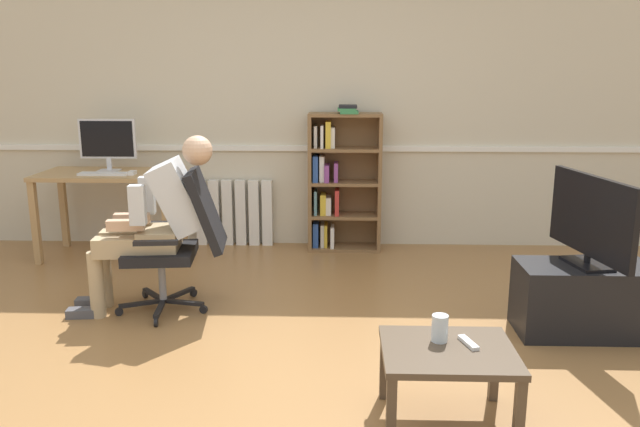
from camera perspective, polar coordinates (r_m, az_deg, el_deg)
The scene contains 15 objects.
ground_plane at distance 3.66m, azimuth -2.88°, elevation -13.80°, with size 18.00×18.00×0.00m, color olive.
back_wall at distance 5.92m, azimuth -0.89°, elevation 10.10°, with size 12.00×0.13×2.70m.
computer_desk at distance 5.86m, azimuth -18.43°, elevation 2.49°, with size 1.20×0.64×0.76m.
imac_monitor at distance 5.89m, azimuth -18.63°, elevation 6.21°, with size 0.50×0.14×0.46m.
keyboard at distance 5.71m, azimuth -18.93°, elevation 3.41°, with size 0.42×0.12×0.02m, color white.
computer_mouse at distance 5.65m, azimuth -16.61°, elevation 3.54°, with size 0.06×0.10×0.03m, color white.
bookshelf at distance 5.78m, azimuth 1.74°, elevation 2.93°, with size 0.66×0.30×1.33m.
radiator at distance 6.03m, azimuth -7.73°, elevation 0.08°, with size 0.72×0.08×0.62m.
office_chair at distance 4.41m, azimuth -12.41°, elevation -2.02°, with size 0.76×0.62×0.99m.
person_seated at distance 4.41m, azimuth -14.67°, elevation -0.51°, with size 1.02×0.42×1.21m.
tv_stand at distance 4.34m, azimuth 22.66°, elevation -7.17°, with size 0.82×0.42×0.45m.
tv_screen at distance 4.20m, azimuth 23.30°, elevation -0.47°, with size 0.26×0.86×0.56m.
coffee_table at distance 3.07m, azimuth 11.47°, elevation -12.79°, with size 0.61×0.52×0.38m.
drinking_glass at distance 3.09m, azimuth 10.76°, elevation -10.13°, with size 0.08×0.08×0.13m, color silver.
spare_remote at distance 3.10m, azimuth 13.25°, elevation -11.27°, with size 0.04×0.15×0.02m, color white.
Camera 1 is at (0.29, -3.25, 1.65)m, focal length 35.46 mm.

